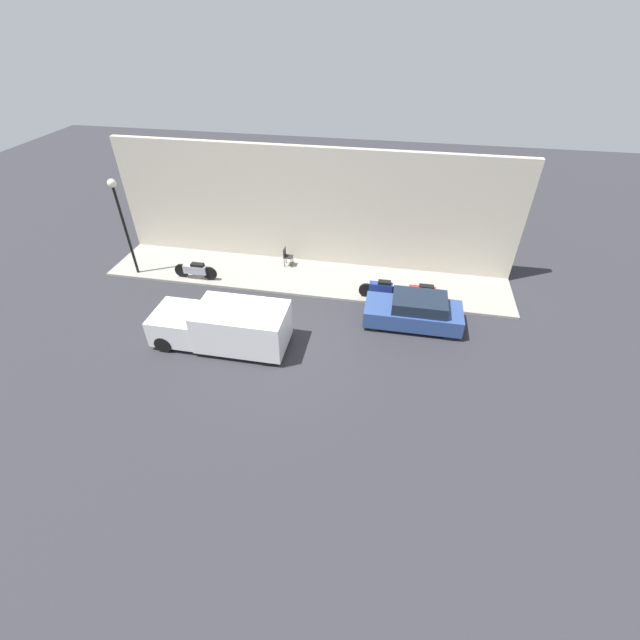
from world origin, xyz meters
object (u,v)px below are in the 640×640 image
object	(u,v)px
scooter_silver	(196,270)
motorcycle_red	(422,293)
parked_car	(414,311)
streetlamp	(120,211)
cafe_chair	(287,256)
delivery_van	(223,325)
motorcycle_blue	(381,289)

from	to	relation	value
scooter_silver	motorcycle_red	bearing A→B (deg)	-90.02
parked_car	streetlamp	size ratio (longest dim) A/B	0.85
scooter_silver	cafe_chair	world-z (taller)	cafe_chair
delivery_van	motorcycle_red	distance (m)	8.44
motorcycle_blue	streetlamp	world-z (taller)	streetlamp
scooter_silver	streetlamp	distance (m)	4.00
motorcycle_red	motorcycle_blue	xyz separation A→B (m)	(-0.04, 1.75, 0.01)
motorcycle_blue	streetlamp	bearing A→B (deg)	89.85
scooter_silver	cafe_chair	distance (m)	4.34
motorcycle_red	motorcycle_blue	bearing A→B (deg)	91.26
parked_car	motorcycle_red	bearing A→B (deg)	-11.64
motorcycle_blue	cafe_chair	world-z (taller)	cafe_chair
delivery_van	scooter_silver	world-z (taller)	delivery_van
delivery_van	motorcycle_blue	bearing A→B (deg)	-54.12
streetlamp	cafe_chair	world-z (taller)	streetlamp
parked_car	motorcycle_blue	distance (m)	2.08
scooter_silver	streetlamp	xyz separation A→B (m)	(-0.01, 3.01, 2.64)
parked_car	motorcycle_blue	xyz separation A→B (m)	(1.50, 1.44, -0.06)
delivery_van	motorcycle_blue	xyz separation A→B (m)	(4.06, -5.62, -0.29)
parked_car	delivery_van	size ratio (longest dim) A/B	0.75
cafe_chair	motorcycle_red	bearing A→B (deg)	-107.03
parked_car	scooter_silver	xyz separation A→B (m)	(1.54, 10.00, -0.08)
motorcycle_red	streetlamp	bearing A→B (deg)	90.03
delivery_van	motorcycle_red	xyz separation A→B (m)	(4.10, -7.37, -0.30)
delivery_van	scooter_silver	distance (m)	5.06
streetlamp	parked_car	bearing A→B (deg)	-96.70
motorcycle_red	delivery_van	bearing A→B (deg)	119.10
delivery_van	scooter_silver	size ratio (longest dim) A/B	2.49
delivery_van	scooter_silver	xyz separation A→B (m)	(4.10, 2.95, -0.32)
motorcycle_blue	scooter_silver	bearing A→B (deg)	89.72
parked_car	streetlamp	xyz separation A→B (m)	(1.53, 13.00, 2.56)
scooter_silver	cafe_chair	bearing A→B (deg)	-62.91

